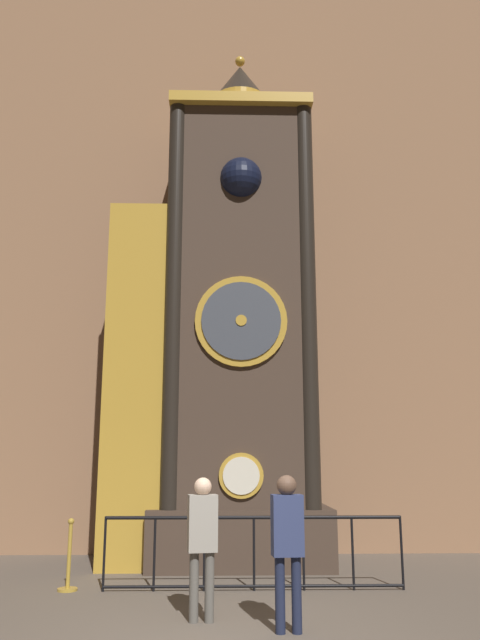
% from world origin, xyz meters
% --- Properties ---
extents(cathedral_back_wall, '(24.00, 0.32, 15.55)m').
position_xyz_m(cathedral_back_wall, '(-0.09, 6.08, 7.77)').
color(cathedral_back_wall, '#936B4C').
rests_on(cathedral_back_wall, ground_plane).
extents(clock_tower, '(3.95, 1.83, 9.85)m').
position_xyz_m(clock_tower, '(-0.06, 4.52, 4.21)').
color(clock_tower, '#423328').
rests_on(clock_tower, ground_plane).
extents(railing_fence, '(4.30, 0.05, 1.02)m').
position_xyz_m(railing_fence, '(0.44, 2.62, 0.57)').
color(railing_fence, black).
rests_on(railing_fence, ground_plane).
extents(visitor_near, '(0.37, 0.27, 1.61)m').
position_xyz_m(visitor_near, '(-0.25, 0.94, 0.97)').
color(visitor_near, '#58554F').
rests_on(visitor_near, ground_plane).
extents(visitor_far, '(0.36, 0.25, 1.66)m').
position_xyz_m(visitor_far, '(0.71, 0.46, 1.00)').
color(visitor_far, '#1B213A').
rests_on(visitor_far, ground_plane).
extents(stanchion_post, '(0.28, 0.28, 0.98)m').
position_xyz_m(stanchion_post, '(-2.20, 2.68, 0.32)').
color(stanchion_post, '#B28E33').
rests_on(stanchion_post, ground_plane).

